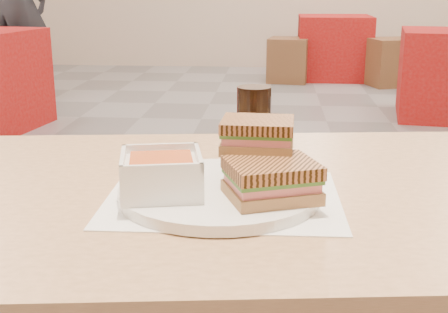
# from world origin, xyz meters

# --- Properties ---
(main_table) EXTENTS (1.28, 0.84, 0.75)m
(main_table) POSITION_xyz_m (0.01, -1.93, 0.64)
(main_table) COLOR tan
(main_table) RESTS_ON ground
(tray_liner) EXTENTS (0.35, 0.28, 0.00)m
(tray_liner) POSITION_xyz_m (0.01, -1.99, 0.75)
(tray_liner) COLOR white
(tray_liner) RESTS_ON main_table
(plate) EXTENTS (0.30, 0.30, 0.02)m
(plate) POSITION_xyz_m (0.00, -1.99, 0.76)
(plate) COLOR white
(plate) RESTS_ON tray_liner
(soup_bowl) EXTENTS (0.13, 0.13, 0.06)m
(soup_bowl) POSITION_xyz_m (-0.08, -2.02, 0.79)
(soup_bowl) COLOR white
(soup_bowl) RESTS_ON plate
(panini_lower) EXTENTS (0.15, 0.14, 0.05)m
(panini_lower) POSITION_xyz_m (0.08, -2.03, 0.79)
(panini_lower) COLOR #9E7349
(panini_lower) RESTS_ON plate
(panini_upper) EXTENTS (0.11, 0.09, 0.05)m
(panini_upper) POSITION_xyz_m (0.06, -1.95, 0.84)
(panini_upper) COLOR #9E7349
(panini_upper) RESTS_ON panini_lower
(cola_glass) EXTENTS (0.06, 0.06, 0.13)m
(cola_glass) POSITION_xyz_m (0.04, -1.76, 0.82)
(cola_glass) COLOR black
(cola_glass) RESTS_ON main_table
(bg_table_2) EXTENTS (0.80, 0.80, 0.70)m
(bg_table_2) POSITION_xyz_m (0.74, 4.13, 0.35)
(bg_table_2) COLOR #8C0706
(bg_table_2) RESTS_ON ground
(bg_chair_0r) EXTENTS (0.49, 0.49, 0.45)m
(bg_chair_0r) POSITION_xyz_m (-2.02, 1.62, 0.22)
(bg_chair_0r) COLOR brown
(bg_chair_0r) RESTS_ON ground
(bg_chair_2l) EXTENTS (0.48, 0.48, 0.48)m
(bg_chair_2l) POSITION_xyz_m (0.23, 3.84, 0.24)
(bg_chair_2l) COLOR brown
(bg_chair_2l) RESTS_ON ground
(bg_chair_2r) EXTENTS (0.55, 0.55, 0.49)m
(bg_chair_2r) POSITION_xyz_m (1.29, 3.68, 0.25)
(bg_chair_2r) COLOR brown
(bg_chair_2r) RESTS_ON ground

